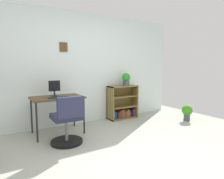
{
  "coord_description": "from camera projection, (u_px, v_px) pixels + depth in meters",
  "views": [
    {
      "loc": [
        -1.54,
        -1.91,
        1.26
      ],
      "look_at": [
        0.37,
        1.22,
        0.83
      ],
      "focal_mm": 30.96,
      "sensor_mm": 36.0,
      "label": 1
    }
  ],
  "objects": [
    {
      "name": "wall_back",
      "position": [
        76.0,
        69.0,
        4.25
      ],
      "size": [
        5.2,
        0.12,
        2.43
      ],
      "color": "silver",
      "rests_on": "ground_plane"
    },
    {
      "name": "monitor",
      "position": [
        54.0,
        88.0,
        3.65
      ],
      "size": [
        0.21,
        0.15,
        0.3
      ],
      "color": "#262628",
      "rests_on": "desk"
    },
    {
      "name": "potted_plant_floor",
      "position": [
        187.0,
        112.0,
        4.52
      ],
      "size": [
        0.24,
        0.24,
        0.37
      ],
      "color": "#474C51",
      "rests_on": "ground_plane"
    },
    {
      "name": "ground_plane",
      "position": [
        136.0,
        162.0,
        2.56
      ],
      "size": [
        6.24,
        6.24,
        0.0
      ],
      "primitive_type": "plane",
      "color": "#A6AB9B"
    },
    {
      "name": "bookshelf_low",
      "position": [
        122.0,
        104.0,
        4.75
      ],
      "size": [
        0.73,
        0.3,
        0.8
      ],
      "color": "olive",
      "rests_on": "ground_plane"
    },
    {
      "name": "potted_plant_on_shelf",
      "position": [
        126.0,
        79.0,
        4.67
      ],
      "size": [
        0.2,
        0.2,
        0.3
      ],
      "color": "#474C51",
      "rests_on": "bookshelf_low"
    },
    {
      "name": "office_chair",
      "position": [
        67.0,
        124.0,
        3.12
      ],
      "size": [
        0.52,
        0.55,
        0.81
      ],
      "color": "black",
      "rests_on": "ground_plane"
    },
    {
      "name": "keyboard",
      "position": [
        59.0,
        97.0,
        3.48
      ],
      "size": [
        0.36,
        0.12,
        0.02
      ],
      "primitive_type": "cube",
      "color": "#1A2732",
      "rests_on": "desk"
    },
    {
      "name": "desk",
      "position": [
        57.0,
        100.0,
        3.61
      ],
      "size": [
        0.92,
        0.61,
        0.7
      ],
      "color": "brown",
      "rests_on": "ground_plane"
    }
  ]
}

